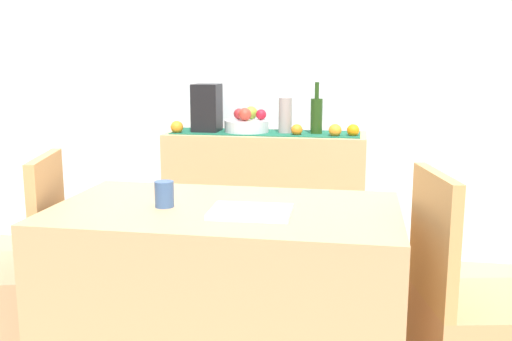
% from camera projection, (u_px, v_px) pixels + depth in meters
% --- Properties ---
extents(ground_plane, '(6.40, 6.40, 0.02)m').
position_uv_depth(ground_plane, '(247.00, 328.00, 2.83)').
color(ground_plane, tan).
rests_on(ground_plane, ground).
extents(room_wall_rear, '(6.40, 0.06, 2.70)m').
position_uv_depth(room_wall_rear, '(282.00, 47.00, 3.72)').
color(room_wall_rear, silver).
rests_on(room_wall_rear, ground).
extents(sideboard_console, '(1.22, 0.42, 0.83)m').
position_uv_depth(sideboard_console, '(266.00, 199.00, 3.65)').
color(sideboard_console, tan).
rests_on(sideboard_console, ground).
extents(table_runner, '(1.14, 0.32, 0.01)m').
position_uv_depth(table_runner, '(266.00, 133.00, 3.58)').
color(table_runner, '#17593F').
rests_on(table_runner, sideboard_console).
extents(fruit_bowl, '(0.27, 0.27, 0.07)m').
position_uv_depth(fruit_bowl, '(247.00, 126.00, 3.59)').
color(fruit_bowl, silver).
rests_on(fruit_bowl, table_runner).
extents(apple_upper, '(0.07, 0.07, 0.07)m').
position_uv_depth(apple_upper, '(239.00, 114.00, 3.64)').
color(apple_upper, '#B4292D').
rests_on(apple_upper, fruit_bowl).
extents(apple_left, '(0.08, 0.08, 0.08)m').
position_uv_depth(apple_left, '(245.00, 114.00, 3.55)').
color(apple_left, '#BD392A').
rests_on(apple_left, fruit_bowl).
extents(apple_center, '(0.07, 0.07, 0.07)m').
position_uv_depth(apple_center, '(261.00, 115.00, 3.61)').
color(apple_center, red).
rests_on(apple_center, fruit_bowl).
extents(apple_rear, '(0.08, 0.08, 0.08)m').
position_uv_depth(apple_rear, '(251.00, 113.00, 3.66)').
color(apple_rear, '#85AB31').
rests_on(apple_rear, fruit_bowl).
extents(wine_bottle, '(0.07, 0.07, 0.31)m').
position_uv_depth(wine_bottle, '(316.00, 115.00, 3.50)').
color(wine_bottle, '#203F14').
rests_on(wine_bottle, sideboard_console).
extents(coffee_maker, '(0.16, 0.18, 0.30)m').
position_uv_depth(coffee_maker, '(207.00, 108.00, 3.61)').
color(coffee_maker, black).
rests_on(coffee_maker, sideboard_console).
extents(ceramic_vase, '(0.08, 0.08, 0.22)m').
position_uv_depth(ceramic_vase, '(285.00, 116.00, 3.53)').
color(ceramic_vase, gray).
rests_on(ceramic_vase, sideboard_console).
extents(orange_loose_far, '(0.07, 0.07, 0.07)m').
position_uv_depth(orange_loose_far, '(297.00, 130.00, 3.46)').
color(orange_loose_far, orange).
rests_on(orange_loose_far, sideboard_console).
extents(orange_loose_mid, '(0.08, 0.08, 0.08)m').
position_uv_depth(orange_loose_mid, '(335.00, 130.00, 3.41)').
color(orange_loose_mid, orange).
rests_on(orange_loose_mid, sideboard_console).
extents(orange_loose_near_bowl, '(0.07, 0.07, 0.07)m').
position_uv_depth(orange_loose_near_bowl, '(353.00, 130.00, 3.42)').
color(orange_loose_near_bowl, orange).
rests_on(orange_loose_near_bowl, sideboard_console).
extents(orange_loose_end, '(0.08, 0.08, 0.08)m').
position_uv_depth(orange_loose_end, '(177.00, 127.00, 3.56)').
color(orange_loose_end, orange).
rests_on(orange_loose_end, sideboard_console).
extents(dining_table, '(1.26, 0.72, 0.74)m').
position_uv_depth(dining_table, '(226.00, 302.00, 2.20)').
color(dining_table, tan).
rests_on(dining_table, ground).
extents(open_book, '(0.29, 0.22, 0.02)m').
position_uv_depth(open_book, '(251.00, 212.00, 2.03)').
color(open_book, white).
rests_on(open_book, dining_table).
extents(coffee_cup, '(0.07, 0.07, 0.10)m').
position_uv_depth(coffee_cup, '(164.00, 194.00, 2.13)').
color(coffee_cup, '#3A5888').
rests_on(coffee_cup, dining_table).
extents(chair_near_window, '(0.49, 0.49, 0.90)m').
position_uv_depth(chair_near_window, '(13.00, 310.00, 2.38)').
color(chair_near_window, tan).
rests_on(chair_near_window, ground).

